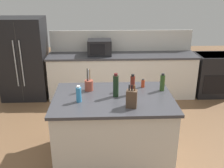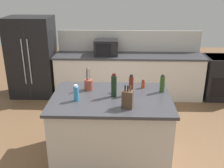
# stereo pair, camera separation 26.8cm
# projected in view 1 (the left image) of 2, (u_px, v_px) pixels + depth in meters

# --- Properties ---
(ground_plane) EXTENTS (14.00, 14.00, 0.00)m
(ground_plane) POSITION_uv_depth(u_px,v_px,m) (113.00, 155.00, 3.84)
(ground_plane) COLOR brown
(back_counter_run) EXTENTS (3.17, 0.66, 0.94)m
(back_counter_run) POSITION_uv_depth(u_px,v_px,m) (122.00, 75.00, 5.73)
(back_counter_run) COLOR beige
(back_counter_run) RESTS_ON ground_plane
(wall_backsplash) EXTENTS (3.13, 0.03, 0.46)m
(wall_backsplash) POSITION_uv_depth(u_px,v_px,m) (121.00, 41.00, 5.77)
(wall_backsplash) COLOR beige
(wall_backsplash) RESTS_ON back_counter_run
(kitchen_island) EXTENTS (1.60, 1.11, 0.94)m
(kitchen_island) POSITION_uv_depth(u_px,v_px,m) (113.00, 127.00, 3.67)
(kitchen_island) COLOR beige
(kitchen_island) RESTS_ON ground_plane
(refrigerator) EXTENTS (0.94, 0.75, 1.72)m
(refrigerator) POSITION_uv_depth(u_px,v_px,m) (24.00, 59.00, 5.55)
(refrigerator) COLOR black
(refrigerator) RESTS_ON ground_plane
(range_oven) EXTENTS (0.76, 0.65, 0.92)m
(range_oven) POSITION_uv_depth(u_px,v_px,m) (212.00, 74.00, 5.81)
(range_oven) COLOR black
(range_oven) RESTS_ON ground_plane
(microwave) EXTENTS (0.49, 0.39, 0.32)m
(microwave) POSITION_uv_depth(u_px,v_px,m) (100.00, 47.00, 5.48)
(microwave) COLOR black
(microwave) RESTS_ON back_counter_run
(knife_block) EXTENTS (0.15, 0.13, 0.29)m
(knife_block) POSITION_uv_depth(u_px,v_px,m) (132.00, 99.00, 3.17)
(knife_block) COLOR #4C3828
(knife_block) RESTS_ON kitchen_island
(utensil_crock) EXTENTS (0.12, 0.12, 0.32)m
(utensil_crock) POSITION_uv_depth(u_px,v_px,m) (89.00, 85.00, 3.68)
(utensil_crock) COLOR brown
(utensil_crock) RESTS_ON kitchen_island
(vinegar_bottle) EXTENTS (0.06, 0.06, 0.29)m
(vinegar_bottle) POSITION_uv_depth(u_px,v_px,m) (133.00, 85.00, 3.53)
(vinegar_bottle) COLOR maroon
(vinegar_bottle) RESTS_ON kitchen_island
(spice_jar_paprika) EXTENTS (0.05, 0.05, 0.12)m
(spice_jar_paprika) POSITION_uv_depth(u_px,v_px,m) (143.00, 83.00, 3.81)
(spice_jar_paprika) COLOR #B73D1E
(spice_jar_paprika) RESTS_ON kitchen_island
(spice_jar_oregano) EXTENTS (0.05, 0.05, 0.11)m
(spice_jar_oregano) POSITION_uv_depth(u_px,v_px,m) (116.00, 89.00, 3.63)
(spice_jar_oregano) COLOR #567038
(spice_jar_oregano) RESTS_ON kitchen_island
(wine_bottle) EXTENTS (0.07, 0.07, 0.32)m
(wine_bottle) POSITION_uv_depth(u_px,v_px,m) (116.00, 86.00, 3.46)
(wine_bottle) COLOR black
(wine_bottle) RESTS_ON kitchen_island
(dish_soap_bottle) EXTENTS (0.07, 0.07, 0.22)m
(dish_soap_bottle) POSITION_uv_depth(u_px,v_px,m) (79.00, 94.00, 3.32)
(dish_soap_bottle) COLOR #3384BC
(dish_soap_bottle) RESTS_ON kitchen_island
(olive_oil_bottle) EXTENTS (0.07, 0.07, 0.25)m
(olive_oil_bottle) POSITION_uv_depth(u_px,v_px,m) (162.00, 83.00, 3.67)
(olive_oil_bottle) COLOR #2D4C1E
(olive_oil_bottle) RESTS_ON kitchen_island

